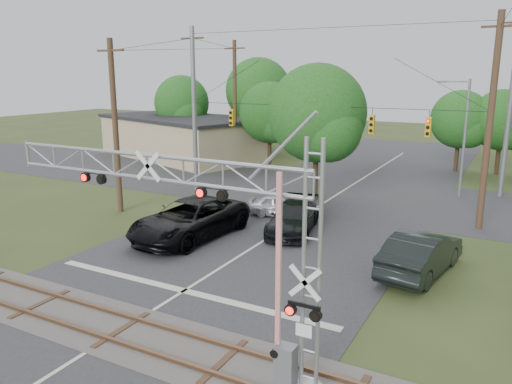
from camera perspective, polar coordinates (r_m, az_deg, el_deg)
The scene contains 14 objects.
ground at distance 16.69m, azimuth -19.98°, elevation -17.62°, with size 160.00×160.00×0.00m, color #303E1C.
road_main at distance 23.72m, azimuth -1.73°, elevation -7.25°, with size 14.00×90.00×0.02m, color #272629.
road_cross at distance 36.01m, azimuth 9.44°, elevation -0.19°, with size 90.00×12.00×0.02m, color #272629.
railroad_track at distance 17.86m, azimuth -15.09°, elevation -14.97°, with size 90.00×3.20×0.17m.
crossing_gantry at distance 13.76m, azimuth -5.87°, elevation -3.89°, with size 10.74×0.89×6.93m.
traffic_signal_span at distance 31.05m, azimuth 9.06°, elevation 8.32°, with size 19.34×0.36×11.50m.
pickup_black at distance 26.16m, azimuth -7.59°, elevation -3.09°, with size 3.31×7.17×1.99m, color black.
car_dark at distance 27.02m, azimuth 4.28°, elevation -2.93°, with size 2.22×5.45×1.58m, color black.
sedan_silver at distance 29.92m, azimuth 2.90°, elevation -1.54°, with size 1.56×3.89×1.32m, color #B9BCC2.
suv_dark at distance 22.56m, azimuth 18.34°, elevation -6.61°, with size 1.94×5.57×1.83m, color black.
commercial_building at distance 51.56m, azimuth -8.53°, elevation 6.26°, with size 19.58×14.09×4.12m.
streetlight at distance 36.76m, azimuth 22.54°, elevation 6.33°, with size 2.14×0.22×8.02m.
utility_poles at distance 32.72m, azimuth 13.50°, elevation 8.80°, with size 25.42×26.92×13.62m.
treeline at distance 42.36m, azimuth 14.89°, elevation 9.36°, with size 49.81×24.80×10.07m.
Camera 1 is at (11.11, -9.21, 8.39)m, focal length 35.00 mm.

